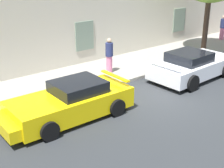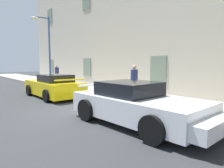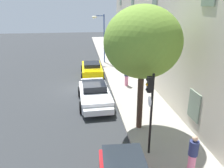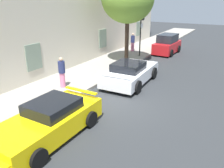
{
  "view_description": "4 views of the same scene",
  "coord_description": "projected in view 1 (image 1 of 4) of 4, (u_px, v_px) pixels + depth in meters",
  "views": [
    {
      "loc": [
        -9.0,
        -8.15,
        5.27
      ],
      "look_at": [
        -1.62,
        1.06,
        0.63
      ],
      "focal_mm": 50.67,
      "sensor_mm": 36.0,
      "label": 1
    },
    {
      "loc": [
        7.19,
        -4.07,
        1.93
      ],
      "look_at": [
        0.59,
        1.44,
        1.04
      ],
      "focal_mm": 32.31,
      "sensor_mm": 36.0,
      "label": 2
    },
    {
      "loc": [
        17.22,
        -0.18,
        6.47
      ],
      "look_at": [
        1.53,
        1.96,
        0.85
      ],
      "focal_mm": 35.87,
      "sensor_mm": 36.0,
      "label": 3
    },
    {
      "loc": [
        -8.88,
        -4.89,
        4.78
      ],
      "look_at": [
        0.61,
        0.54,
        0.65
      ],
      "focal_mm": 36.57,
      "sensor_mm": 36.0,
      "label": 4
    }
  ],
  "objects": [
    {
      "name": "ground_plane",
      "position": [
        159.0,
        97.0,
        13.09
      ],
      "size": [
        80.0,
        80.0,
        0.0
      ],
      "primitive_type": "plane",
      "color": "#2B2D30"
    },
    {
      "name": "sportscar_red_lead",
      "position": [
        67.0,
        103.0,
        11.09
      ],
      "size": [
        4.77,
        2.12,
        1.3
      ],
      "color": "yellow",
      "rests_on": "ground"
    },
    {
      "name": "sportscar_yellow_flank",
      "position": [
        194.0,
        65.0,
        15.03
      ],
      "size": [
        4.85,
        2.35,
        1.33
      ],
      "color": "white",
      "rests_on": "ground"
    },
    {
      "name": "pedestrian_strolling",
      "position": [
        223.0,
        27.0,
        21.64
      ],
      "size": [
        0.53,
        0.53,
        1.64
      ],
      "color": "pink",
      "rests_on": "sidewalk"
    },
    {
      "name": "pedestrian_admiring",
      "position": [
        109.0,
        55.0,
        15.19
      ],
      "size": [
        0.52,
        0.52,
        1.7
      ],
      "color": "pink",
      "rests_on": "sidewalk"
    },
    {
      "name": "sidewalk",
      "position": [
        104.0,
        72.0,
        15.75
      ],
      "size": [
        60.0,
        3.43,
        0.14
      ],
      "primitive_type": "cube",
      "color": "gray",
      "rests_on": "ground"
    }
  ]
}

